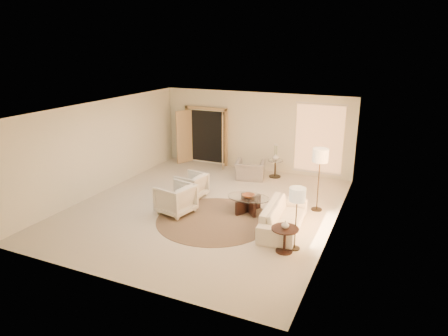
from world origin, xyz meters
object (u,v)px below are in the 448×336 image
at_px(side_table, 275,167).
at_px(end_vase, 285,225).
at_px(bowl, 248,196).
at_px(coffee_table, 248,203).
at_px(end_table, 285,236).
at_px(floor_lamp_far, 297,197).
at_px(sofa, 283,217).
at_px(accent_chair, 250,167).
at_px(side_vase, 276,157).
at_px(armchair_right, 175,197).
at_px(floor_lamp_near, 320,158).
at_px(armchair_left, 191,184).

xyz_separation_m(side_table, end_vase, (1.74, -4.92, 0.29)).
bearing_deg(bowl, coffee_table, -172.87).
xyz_separation_m(end_table, floor_lamp_far, (0.18, 0.22, 0.85)).
xyz_separation_m(sofa, bowl, (-1.16, 0.60, 0.16)).
relative_size(accent_chair, floor_lamp_far, 0.66).
bearing_deg(side_vase, sofa, -69.91).
relative_size(armchair_right, floor_lamp_near, 0.51).
distance_m(coffee_table, bowl, 0.20).
xyz_separation_m(side_table, floor_lamp_near, (1.91, -2.29, 1.13)).
bearing_deg(bowl, armchair_right, -154.16).
distance_m(coffee_table, floor_lamp_far, 2.45).
xyz_separation_m(armchair_right, floor_lamp_far, (3.46, -0.64, 0.79)).
bearing_deg(end_vase, coffee_table, 131.30).
xyz_separation_m(accent_chair, side_vase, (0.71, 0.56, 0.29)).
height_order(accent_chair, floor_lamp_near, floor_lamp_near).
bearing_deg(bowl, accent_chair, 109.55).
bearing_deg(floor_lamp_near, accent_chair, 146.60).
xyz_separation_m(sofa, end_table, (0.35, -1.12, 0.07)).
height_order(armchair_left, bowl, armchair_left).
bearing_deg(side_table, armchair_right, -110.84).
distance_m(accent_chair, floor_lamp_near, 3.32).
bearing_deg(sofa, end_vase, -167.21).
relative_size(side_table, floor_lamp_far, 0.42).
height_order(floor_lamp_far, side_vase, floor_lamp_far).
bearing_deg(floor_lamp_near, end_table, -93.82).
bearing_deg(armchair_left, accent_chair, 162.63).
height_order(armchair_left, floor_lamp_near, floor_lamp_near).
height_order(armchair_left, side_table, armchair_left).
distance_m(end_table, floor_lamp_far, 0.89).
bearing_deg(bowl, side_table, 94.11).
xyz_separation_m(sofa, armchair_left, (-3.12, 0.96, 0.08)).
relative_size(side_table, floor_lamp_near, 0.34).
distance_m(end_vase, side_vase, 5.22).
relative_size(coffee_table, end_vase, 7.44).
bearing_deg(floor_lamp_near, sofa, -109.22).
xyz_separation_m(end_table, floor_lamp_near, (0.18, 2.63, 1.10)).
bearing_deg(armchair_left, floor_lamp_far, 69.90).
xyz_separation_m(sofa, coffee_table, (-1.16, 0.60, -0.05)).
height_order(armchair_left, floor_lamp_far, floor_lamp_far).
relative_size(coffee_table, bowl, 4.11).
height_order(side_table, floor_lamp_near, floor_lamp_near).
xyz_separation_m(end_table, bowl, (-1.51, 1.72, 0.08)).
relative_size(accent_chair, end_table, 1.60).
xyz_separation_m(sofa, floor_lamp_far, (0.52, -0.90, 0.92)).
relative_size(armchair_left, floor_lamp_near, 0.45).
height_order(end_vase, side_vase, side_vase).
bearing_deg(floor_lamp_near, bowl, -151.60).
height_order(coffee_table, side_table, side_table).
xyz_separation_m(floor_lamp_near, bowl, (-1.68, -0.91, -1.02)).
xyz_separation_m(side_table, bowl, (0.23, -3.20, 0.11)).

